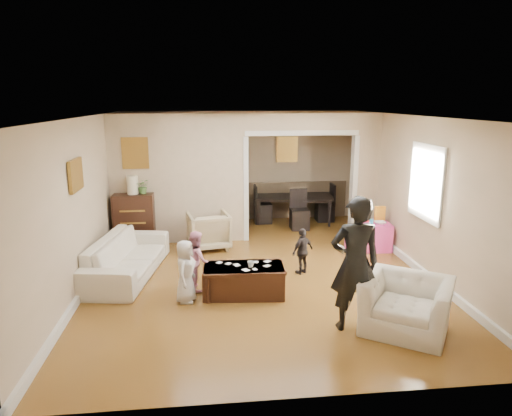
{
  "coord_description": "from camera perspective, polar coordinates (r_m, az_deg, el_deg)",
  "views": [
    {
      "loc": [
        -0.82,
        -7.36,
        2.87
      ],
      "look_at": [
        0.0,
        0.2,
        1.05
      ],
      "focal_mm": 32.02,
      "sensor_mm": 36.0,
      "label": 1
    }
  ],
  "objects": [
    {
      "name": "framed_art_partition",
      "position": [
        9.23,
        -14.85,
        6.66
      ],
      "size": [
        0.45,
        0.03,
        0.55
      ],
      "primitive_type": "cube",
      "color": "brown",
      "rests_on": "partition_left"
    },
    {
      "name": "coffee_table",
      "position": [
        6.92,
        -1.53,
        -9.03
      ],
      "size": [
        1.24,
        0.7,
        0.45
      ],
      "primitive_type": "cube",
      "rotation": [
        0.0,
        0.0,
        -0.09
      ],
      "color": "#331810",
      "rests_on": "ground"
    },
    {
      "name": "child_kneel_b",
      "position": [
        7.1,
        -7.42,
        -6.49
      ],
      "size": [
        0.45,
        0.52,
        0.92
      ],
      "primitive_type": "imported",
      "rotation": [
        0.0,
        0.0,
        1.83
      ],
      "color": "pink",
      "rests_on": "ground"
    },
    {
      "name": "dresser",
      "position": [
        9.35,
        -14.9,
        -1.48
      ],
      "size": [
        0.77,
        0.44,
        1.07
      ],
      "primitive_type": "cube",
      "color": "black",
      "rests_on": "ground"
    },
    {
      "name": "partition_left",
      "position": [
        9.31,
        -9.53,
        3.56
      ],
      "size": [
        2.75,
        0.18,
        2.6
      ],
      "primitive_type": "cube",
      "color": "#C9B093",
      "rests_on": "ground"
    },
    {
      "name": "play_bowl",
      "position": [
        9.06,
        15.25,
        -1.81
      ],
      "size": [
        0.24,
        0.24,
        0.05
      ],
      "primitive_type": "imported",
      "rotation": [
        0.0,
        0.0,
        -0.06
      ],
      "color": "silver",
      "rests_on": "play_table"
    },
    {
      "name": "framed_art_sofa_wall",
      "position": [
        7.1,
        -21.59,
        3.85
      ],
      "size": [
        0.03,
        0.55,
        0.4
      ],
      "primitive_type": "cube",
      "color": "brown"
    },
    {
      "name": "partition_header",
      "position": [
        9.37,
        5.74,
        10.66
      ],
      "size": [
        2.22,
        0.18,
        0.35
      ],
      "primitive_type": "cube",
      "color": "#C9B093",
      "rests_on": "partition_right"
    },
    {
      "name": "partition_right",
      "position": [
        9.87,
        13.44,
        3.92
      ],
      "size": [
        0.55,
        0.18,
        2.6
      ],
      "primitive_type": "cube",
      "color": "#C9B093",
      "rests_on": "ground"
    },
    {
      "name": "toy_block",
      "position": [
        9.21,
        13.73,
        -1.48
      ],
      "size": [
        0.09,
        0.08,
        0.05
      ],
      "primitive_type": "cube",
      "rotation": [
        0.0,
        0.0,
        0.29
      ],
      "color": "red",
      "rests_on": "play_table"
    },
    {
      "name": "cereal_box",
      "position": [
        9.25,
        15.21,
        -0.71
      ],
      "size": [
        0.2,
        0.08,
        0.3
      ],
      "primitive_type": "cube",
      "rotation": [
        0.0,
        0.0,
        -0.06
      ],
      "color": "yellow",
      "rests_on": "play_table"
    },
    {
      "name": "play_table",
      "position": [
        9.22,
        14.58,
        -3.39
      ],
      "size": [
        0.59,
        0.59,
        0.53
      ],
      "primitive_type": "cube",
      "rotation": [
        0.0,
        0.0,
        -0.06
      ],
      "color": "#EF3FA1",
      "rests_on": "ground"
    },
    {
      "name": "child_kneel_a",
      "position": [
        6.68,
        -8.78,
        -7.82
      ],
      "size": [
        0.4,
        0.51,
        0.92
      ],
      "primitive_type": "imported",
      "rotation": [
        0.0,
        0.0,
        1.31
      ],
      "color": "silver",
      "rests_on": "ground"
    },
    {
      "name": "floor",
      "position": [
        7.95,
        0.16,
        -7.72
      ],
      "size": [
        7.0,
        7.0,
        0.0
      ],
      "primitive_type": "plane",
      "color": "olive",
      "rests_on": "ground"
    },
    {
      "name": "craft_papers",
      "position": [
        6.89,
        -1.14,
        -7.14
      ],
      "size": [
        0.86,
        0.48,
        0.0
      ],
      "color": "white",
      "rests_on": "coffee_table"
    },
    {
      "name": "potted_plant",
      "position": [
        9.18,
        -13.92,
        2.65
      ],
      "size": [
        0.26,
        0.23,
        0.29
      ],
      "primitive_type": "imported",
      "color": "#436B2F",
      "rests_on": "dresser"
    },
    {
      "name": "cyan_cup",
      "position": [
        9.06,
        14.21,
        -1.65
      ],
      "size": [
        0.08,
        0.08,
        0.08
      ],
      "primitive_type": "cylinder",
      "color": "#2AA8D4",
      "rests_on": "play_table"
    },
    {
      "name": "dining_table",
      "position": [
        10.94,
        4.78,
        -0.08
      ],
      "size": [
        1.98,
        1.35,
        0.64
      ],
      "primitive_type": "imported",
      "rotation": [
        0.0,
        0.0,
        -0.2
      ],
      "color": "black",
      "rests_on": "ground"
    },
    {
      "name": "coffee_cup",
      "position": [
        6.79,
        -0.66,
        -7.06
      ],
      "size": [
        0.11,
        0.11,
        0.09
      ],
      "primitive_type": "imported",
      "rotation": [
        0.0,
        0.0,
        -0.09
      ],
      "color": "beige",
      "rests_on": "coffee_table"
    },
    {
      "name": "armchair_front",
      "position": [
        6.17,
        18.23,
        -11.44
      ],
      "size": [
        1.39,
        1.35,
        0.68
      ],
      "primitive_type": "imported",
      "rotation": [
        0.0,
        0.0,
        -0.59
      ],
      "color": "beige",
      "rests_on": "ground"
    },
    {
      "name": "armchair_back",
      "position": [
        9.01,
        -5.95,
        -2.81
      ],
      "size": [
        0.9,
        0.91,
        0.72
      ],
      "primitive_type": "imported",
      "rotation": [
        0.0,
        0.0,
        3.32
      ],
      "color": "tan",
      "rests_on": "ground"
    },
    {
      "name": "adult_person",
      "position": [
        5.85,
        12.25,
        -6.83
      ],
      "size": [
        0.64,
        0.42,
        1.74
      ],
      "primitive_type": "imported",
      "rotation": [
        0.0,
        0.0,
        3.15
      ],
      "color": "black",
      "rests_on": "ground"
    },
    {
      "name": "child_toddler",
      "position": [
        7.7,
        5.84,
        -5.38
      ],
      "size": [
        0.49,
        0.42,
        0.79
      ],
      "primitive_type": "imported",
      "rotation": [
        0.0,
        0.0,
        -2.53
      ],
      "color": "black",
      "rests_on": "ground"
    },
    {
      "name": "table_lamp",
      "position": [
        9.2,
        -15.17,
        2.81
      ],
      "size": [
        0.22,
        0.22,
        0.36
      ],
      "primitive_type": "cylinder",
      "color": "beige",
      "rests_on": "dresser"
    },
    {
      "name": "framed_art_alcove",
      "position": [
        11.04,
        3.9,
        7.33
      ],
      "size": [
        0.45,
        0.03,
        0.55
      ],
      "primitive_type": "cube",
      "color": "brown"
    },
    {
      "name": "window_pane",
      "position": [
        7.93,
        20.55,
        3.01
      ],
      "size": [
        0.03,
        0.95,
        1.1
      ],
      "primitive_type": "cube",
      "color": "white",
      "rests_on": "ground"
    },
    {
      "name": "sofa",
      "position": [
        7.9,
        -15.79,
        -5.85
      ],
      "size": [
        1.21,
        2.34,
        0.65
      ],
      "primitive_type": "imported",
      "rotation": [
        0.0,
        0.0,
        1.41
      ],
      "color": "beige",
      "rests_on": "ground"
    }
  ]
}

